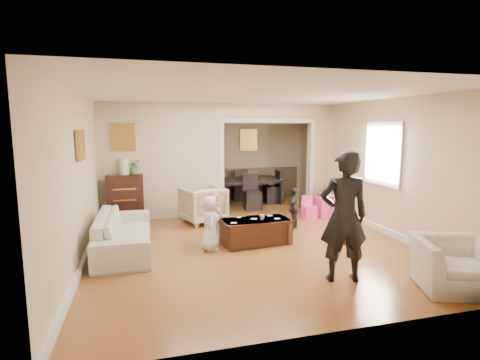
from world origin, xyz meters
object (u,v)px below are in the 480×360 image
object	(u,v)px
table_lamp	(124,166)
sofa	(124,232)
armchair_back	(203,205)
play_table	(325,206)
dining_table	(245,192)
adult_person	(344,217)
armchair_front	(457,264)
cyan_cup	(323,196)
coffee_table	(256,231)
child_toddler	(294,208)
coffee_cup	(262,217)
child_kneel_a	(210,223)
dresser	(126,198)
child_kneel_b	(214,217)

from	to	relation	value
table_lamp	sofa	bearing A→B (deg)	-88.62
armchair_back	table_lamp	xyz separation A→B (m)	(-1.63, 0.42, 0.84)
play_table	dining_table	bearing A→B (deg)	130.71
table_lamp	adult_person	size ratio (longest dim) A/B	0.20
armchair_front	dining_table	xyz separation A→B (m)	(-1.23, 5.72, 0.02)
armchair_back	cyan_cup	world-z (taller)	armchair_back
coffee_table	play_table	xyz separation A→B (m)	(2.19, 1.58, 0.01)
table_lamp	child_toddler	world-z (taller)	table_lamp
sofa	armchair_back	distance (m)	2.20
coffee_table	coffee_cup	size ratio (longest dim) A/B	12.31
dining_table	cyan_cup	bearing A→B (deg)	-56.99
child_toddler	dining_table	bearing A→B (deg)	-129.22
armchair_front	cyan_cup	xyz separation A→B (m)	(0.14, 3.96, 0.17)
child_kneel_a	sofa	bearing A→B (deg)	78.97
coffee_table	dining_table	world-z (taller)	dining_table
sofa	adult_person	world-z (taller)	adult_person
coffee_table	adult_person	bearing A→B (deg)	-70.07
armchair_back	armchair_front	distance (m)	4.93
sofa	armchair_front	distance (m)	4.97
armchair_back	dining_table	xyz separation A→B (m)	(1.39, 1.55, -0.05)
dresser	coffee_cup	xyz separation A→B (m)	(2.40, -2.21, -0.04)
sofa	coffee_table	size ratio (longest dim) A/B	1.84
adult_person	cyan_cup	bearing A→B (deg)	-101.43
armchair_back	adult_person	bearing A→B (deg)	93.34
armchair_back	dining_table	distance (m)	2.08
table_lamp	coffee_cup	bearing A→B (deg)	-42.60
child_kneel_b	armchair_front	bearing A→B (deg)	-162.44
dresser	table_lamp	xyz separation A→B (m)	(0.00, 0.00, 0.71)
cyan_cup	armchair_front	bearing A→B (deg)	-91.99
coffee_cup	adult_person	world-z (taller)	adult_person
dresser	coffee_cup	distance (m)	3.26
coffee_table	child_kneel_b	bearing A→B (deg)	156.80
sofa	dining_table	distance (m)	4.28
armchair_back	child_toddler	world-z (taller)	child_toddler
table_lamp	child_kneel_b	world-z (taller)	table_lamp
coffee_cup	child_kneel_a	world-z (taller)	child_kneel_a
armchair_back	adult_person	xyz separation A→B (m)	(1.33, -3.56, 0.50)
play_table	adult_person	distance (m)	3.79
dining_table	child_toddler	bearing A→B (deg)	-87.54
cyan_cup	adult_person	distance (m)	3.67
dresser	adult_person	xyz separation A→B (m)	(2.96, -3.98, 0.36)
dresser	child_kneel_a	size ratio (longest dim) A/B	1.13
cyan_cup	armchair_back	bearing A→B (deg)	175.69
armchair_front	dresser	xyz separation A→B (m)	(-4.25, 4.59, 0.21)
child_kneel_b	adult_person	bearing A→B (deg)	-173.93
coffee_cup	dining_table	distance (m)	3.40
sofa	armchair_front	xyz separation A→B (m)	(4.21, -2.64, 0.00)
cyan_cup	adult_person	bearing A→B (deg)	-113.08
table_lamp	child_kneel_b	xyz separation A→B (m)	(1.60, -1.86, -0.78)
armchair_back	dining_table	bearing A→B (deg)	-149.19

